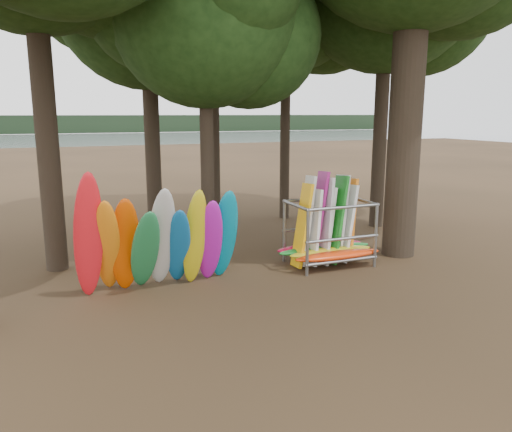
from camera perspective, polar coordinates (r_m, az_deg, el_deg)
name	(u,v)px	position (r m, az deg, el deg)	size (l,w,h in m)	color
ground	(289,274)	(14.07, 3.84, -6.62)	(120.00, 120.00, 0.00)	#47331E
lake	(100,146)	(72.39, -17.40, 7.64)	(160.00, 160.00, 0.00)	gray
far_shore	(80,124)	(122.18, -19.47, 9.87)	(160.00, 4.00, 4.00)	black
oak_5	(204,12)	(15.49, -5.94, 22.13)	(6.28, 6.28, 9.99)	black
kayak_row	(159,242)	(12.63, -11.04, -2.92)	(4.21, 1.96, 3.27)	red
storage_rack	(329,234)	(14.87, 8.29, -2.07)	(3.06, 1.58, 2.78)	gray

